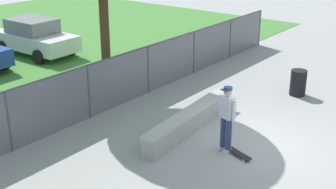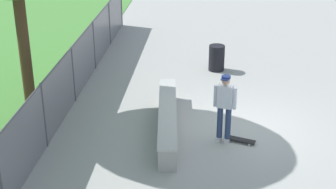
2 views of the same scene
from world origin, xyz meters
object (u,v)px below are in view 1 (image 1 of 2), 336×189
(skateboard, at_px, (239,154))
(trash_bin, at_px, (298,83))
(car_white, at_px, (35,37))
(skateboarder, at_px, (227,116))
(concrete_ledge, at_px, (190,120))

(skateboard, distance_m, trash_bin, 5.33)
(car_white, height_order, trash_bin, car_white)
(skateboard, bearing_deg, car_white, 76.98)
(skateboarder, height_order, skateboard, skateboarder)
(concrete_ledge, distance_m, trash_bin, 4.93)
(skateboard, relative_size, car_white, 0.19)
(concrete_ledge, height_order, skateboarder, skateboarder)
(concrete_ledge, bearing_deg, skateboard, -105.16)
(concrete_ledge, relative_size, skateboard, 5.38)
(car_white, bearing_deg, concrete_ledge, -102.61)
(skateboarder, bearing_deg, skateboard, -93.81)
(concrete_ledge, bearing_deg, trash_bin, -15.68)
(skateboarder, height_order, car_white, skateboarder)
(skateboarder, distance_m, trash_bin, 5.28)
(skateboarder, xyz_separation_m, skateboard, (-0.03, -0.45, -0.96))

